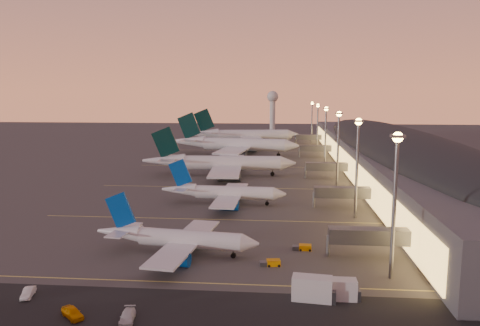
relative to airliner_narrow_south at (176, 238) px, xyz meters
name	(u,v)px	position (x,y,z in m)	size (l,w,h in m)	color
ground	(218,214)	(4.50, 30.83, -3.18)	(700.00, 700.00, 0.00)	#3E3C39
airliner_narrow_south	(176,238)	(0.00, 0.00, 0.00)	(34.47, 31.02, 12.31)	silver
airliner_narrow_north	(223,193)	(4.53, 42.52, 0.22)	(36.76, 32.82, 13.15)	silver
airliner_wide_near	(219,163)	(-2.68, 88.36, 1.75)	(59.83, 54.48, 19.16)	silver
airliner_wide_mid	(233,144)	(-3.11, 146.61, 2.41)	(67.82, 62.38, 21.72)	silver
airliner_wide_far	(243,135)	(-1.65, 195.84, 2.50)	(68.95, 63.39, 22.07)	silver
terminal_building	(392,150)	(66.34, 103.29, 5.60)	(56.35, 255.00, 17.46)	#4D4D52
light_masts	(331,130)	(40.50, 95.83, 14.37)	(2.20, 217.20, 25.90)	slate
radar_tower	(273,104)	(14.50, 290.83, 18.69)	(9.00, 9.00, 32.50)	silver
service_lane	(169,312)	(4.50, -25.17, -3.18)	(260.00, 16.00, 0.01)	black
lane_markings	(233,185)	(4.50, 70.83, -3.17)	(90.00, 180.36, 0.00)	#D8C659
baggage_tug_a	(303,247)	(25.74, 4.35, -2.65)	(3.96, 1.87, 1.16)	orange
baggage_tug_b	(271,263)	(19.30, -5.03, -2.65)	(4.05, 2.09, 1.15)	orange
catering_truck_a	(314,289)	(26.42, -19.22, -1.38)	(7.13, 3.47, 3.86)	silver
catering_truck_b	(341,290)	(30.74, -18.47, -1.63)	(5.89, 2.35, 3.31)	silver
service_van_a	(28,293)	(-19.31, -21.87, -2.50)	(1.45, 4.15, 1.37)	silver
service_van_b	(73,313)	(-9.11, -28.05, -2.40)	(1.86, 4.61, 1.57)	orange
service_van_c	(127,317)	(-0.79, -28.41, -2.48)	(1.96, 4.83, 1.40)	silver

